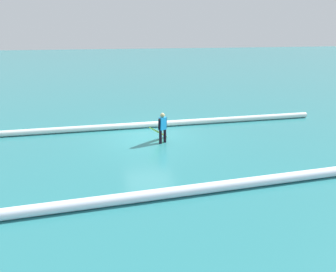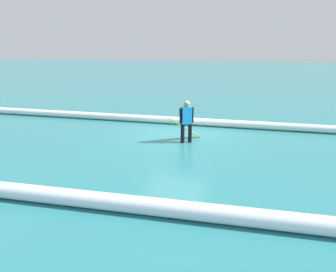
{
  "view_description": "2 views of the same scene",
  "coord_description": "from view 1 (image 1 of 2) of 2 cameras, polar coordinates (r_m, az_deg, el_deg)",
  "views": [
    {
      "loc": [
        2.22,
        14.48,
        5.22
      ],
      "look_at": [
        -0.47,
        2.54,
        0.97
      ],
      "focal_mm": 32.28,
      "sensor_mm": 36.0,
      "label": 1
    },
    {
      "loc": [
        -2.53,
        11.13,
        3.2
      ],
      "look_at": [
        -0.64,
        3.59,
        1.01
      ],
      "focal_mm": 32.45,
      "sensor_mm": 36.0,
      "label": 2
    }
  ],
  "objects": [
    {
      "name": "wave_crest_foreground",
      "position": [
        17.28,
        -5.32,
        2.06
      ],
      "size": [
        21.32,
        0.51,
        0.33
      ],
      "primitive_type": "cylinder",
      "rotation": [
        0.0,
        1.57,
        -0.01
      ],
      "color": "white",
      "rests_on": "ground_plane"
    },
    {
      "name": "wave_crest_midground",
      "position": [
        9.89,
        -10.46,
        -11.83
      ],
      "size": [
        25.03,
        1.06,
        0.37
      ],
      "primitive_type": "cylinder",
      "rotation": [
        0.0,
        1.57,
        0.03
      ],
      "color": "white",
      "rests_on": "ground_plane"
    },
    {
      "name": "surfer",
      "position": [
        14.67,
        -1.02,
        1.82
      ],
      "size": [
        0.47,
        0.35,
        1.52
      ],
      "rotation": [
        0.0,
        0.0,
        3.63
      ],
      "color": "black",
      "rests_on": "ground_plane"
    },
    {
      "name": "surfboard",
      "position": [
        15.04,
        -1.85,
        0.75
      ],
      "size": [
        1.32,
        1.32,
        0.99
      ],
      "color": "yellow",
      "rests_on": "ground_plane"
    },
    {
      "name": "ground_plane",
      "position": [
        15.55,
        -3.75,
        -0.51
      ],
      "size": [
        170.28,
        170.28,
        0.0
      ],
      "primitive_type": "plane",
      "color": "#277378"
    }
  ]
}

